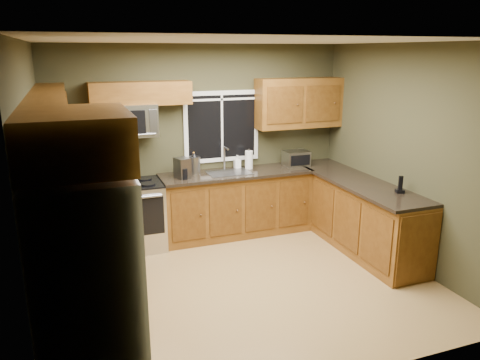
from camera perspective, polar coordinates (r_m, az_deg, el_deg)
floor at (r=5.55m, az=0.79°, el=-12.49°), size 4.20×4.20×0.00m
ceiling at (r=4.90m, az=0.91°, el=16.61°), size 4.20×4.20×0.00m
back_wall at (r=6.73m, az=-4.70°, el=4.70°), size 4.20×0.00×4.20m
front_wall at (r=3.52m, az=11.52°, el=-5.72°), size 4.20×0.00×4.20m
left_wall at (r=4.75m, az=-23.52°, el=-1.13°), size 0.00×3.60×3.60m
right_wall at (r=6.12m, az=19.54°, el=2.76°), size 0.00×3.60×3.60m
window at (r=6.76m, az=-2.24°, el=6.54°), size 1.12×0.03×1.02m
base_cabinets_left at (r=5.49m, az=-19.14°, el=-8.54°), size 0.60×2.65×0.90m
countertop_left at (r=5.32m, az=-19.32°, el=-3.87°), size 0.65×2.65×0.04m
base_cabinets_back at (r=6.80m, az=-0.48°, el=-2.97°), size 2.17×0.60×0.90m
countertop_back at (r=6.64m, az=-0.41°, el=0.81°), size 2.17×0.65×0.04m
base_cabinets_peninsula at (r=6.60m, az=13.85°, el=-4.04°), size 0.60×2.52×0.90m
countertop_peninsula at (r=6.45m, az=13.89°, el=-0.10°), size 0.65×2.50×0.04m
upper_cabinets_left at (r=5.10m, az=-22.05°, el=5.98°), size 0.33×2.65×0.72m
upper_cabinets_back_left at (r=6.30m, az=-12.02°, el=10.30°), size 1.30×0.33×0.30m
upper_cabinets_back_right at (r=7.03m, az=7.18°, el=9.30°), size 1.30×0.33×0.72m
upper_cabinet_over_fridge at (r=3.32m, az=-19.54°, el=4.65°), size 0.72×0.90×0.38m
refrigerator at (r=3.69m, az=-17.91°, el=-12.85°), size 0.74×0.90×1.80m
range at (r=6.45m, az=-12.76°, el=-4.25°), size 0.76×0.69×0.94m
microwave at (r=6.28m, az=-13.62°, el=7.05°), size 0.76×0.41×0.42m
sink at (r=6.62m, az=-1.40°, el=1.03°), size 0.60×0.42×0.36m
toaster_oven at (r=7.03m, az=6.87°, el=2.63°), size 0.36×0.28×0.23m
coffee_maker at (r=6.34m, az=-7.01°, el=1.36°), size 0.22×0.26×0.28m
kettle at (r=6.58m, az=-5.58°, el=1.97°), size 0.21×0.21×0.29m
paper_towel_roll at (r=6.80m, az=1.09°, el=2.48°), size 0.13×0.13×0.29m
soap_bottle_a at (r=6.64m, az=-5.63°, el=2.16°), size 0.12×0.12×0.29m
soap_bottle_b at (r=6.85m, az=-0.34°, el=2.26°), size 0.09×0.09×0.19m
soap_bottle_c at (r=6.66m, az=-6.05°, el=1.60°), size 0.15×0.15×0.15m
cordless_phone at (r=5.98m, az=18.94°, el=-0.89°), size 0.12×0.12×0.21m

